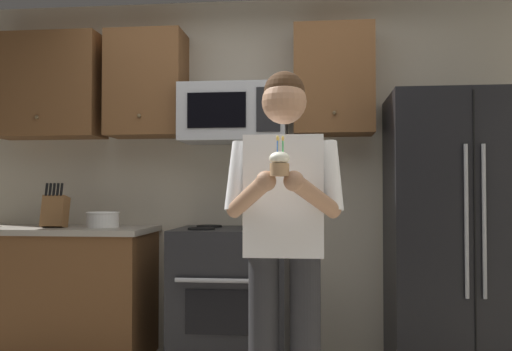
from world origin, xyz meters
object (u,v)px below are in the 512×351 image
(refrigerator, at_px, (460,233))
(cupcake, at_px, (279,163))
(oven_range, at_px, (231,296))
(bowl_large_white, at_px, (103,219))
(person, at_px, (284,228))
(microwave, at_px, (234,114))
(knife_block, at_px, (55,211))

(refrigerator, distance_m, cupcake, 1.80)
(oven_range, height_order, cupcake, cupcake)
(bowl_large_white, xyz_separation_m, person, (1.35, -1.13, 0.02))
(microwave, xyz_separation_m, cupcake, (0.43, -1.55, -0.43))
(oven_range, bearing_deg, cupcake, -73.40)
(refrigerator, distance_m, knife_block, 2.75)
(refrigerator, xyz_separation_m, knife_block, (-2.75, 0.01, 0.14))
(oven_range, bearing_deg, microwave, 89.98)
(bowl_large_white, bearing_deg, oven_range, -1.51)
(knife_block, height_order, bowl_large_white, knife_block)
(oven_range, distance_m, knife_block, 1.37)
(microwave, distance_m, refrigerator, 1.72)
(oven_range, height_order, person, person)
(microwave, relative_size, knife_block, 2.31)
(refrigerator, bearing_deg, oven_range, 178.50)
(microwave, bearing_deg, knife_block, -173.18)
(refrigerator, relative_size, cupcake, 10.35)
(microwave, relative_size, cupcake, 4.26)
(refrigerator, relative_size, bowl_large_white, 7.69)
(knife_block, distance_m, person, 1.99)
(microwave, bearing_deg, bowl_large_white, -174.10)
(person, height_order, cupcake, person)
(bowl_large_white, bearing_deg, knife_block, -170.63)
(oven_range, bearing_deg, bowl_large_white, 178.49)
(oven_range, relative_size, knife_block, 2.91)
(person, bearing_deg, microwave, 109.25)
(microwave, bearing_deg, oven_range, -90.02)
(knife_block, height_order, cupcake, cupcake)
(knife_block, relative_size, bowl_large_white, 1.37)
(microwave, distance_m, cupcake, 1.66)
(person, bearing_deg, oven_range, 111.16)
(knife_block, bearing_deg, oven_range, 1.36)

